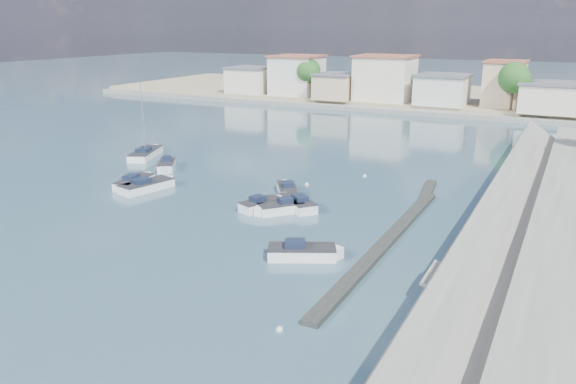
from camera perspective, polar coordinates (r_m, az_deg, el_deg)
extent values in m
plane|color=#284150|center=(70.65, 11.96, 3.88)|extent=(400.00, 400.00, 0.00)
cube|color=slate|center=(42.11, 26.39, -4.98)|extent=(5.00, 90.00, 1.80)
cube|color=slate|center=(42.28, 20.52, -4.19)|extent=(4.17, 90.00, 2.86)
cube|color=slate|center=(34.22, 18.18, -9.82)|extent=(5.31, 3.50, 1.94)
cube|color=black|center=(41.06, 9.93, -5.04)|extent=(1.00, 26.00, 0.35)
cube|color=black|center=(54.03, 13.96, 0.00)|extent=(2.00, 8.05, 0.30)
cube|color=gray|center=(120.84, 18.80, 8.89)|extent=(160.00, 40.00, 1.40)
cube|color=slate|center=(100.35, 16.85, 7.47)|extent=(160.00, 2.50, 0.80)
cube|color=beige|center=(120.41, -3.86, 11.23)|extent=(8.00, 8.00, 5.00)
cube|color=#595960|center=(120.19, -3.89, 12.50)|extent=(8.48, 8.48, 0.35)
cube|color=silver|center=(117.25, 0.92, 11.74)|extent=(9.00, 9.00, 7.50)
cube|color=#99513D|center=(116.98, 0.93, 13.65)|extent=(9.54, 9.54, 0.35)
cube|color=#C9AE8A|center=(110.55, 4.94, 10.60)|extent=(7.00, 8.00, 4.50)
cube|color=#595960|center=(110.32, 4.97, 11.85)|extent=(7.42, 8.48, 0.35)
cube|color=beige|center=(109.18, 9.82, 11.27)|extent=(10.00, 9.00, 8.00)
cube|color=#99513D|center=(108.88, 9.93, 13.46)|extent=(10.60, 9.54, 0.35)
cube|color=silver|center=(105.55, 15.38, 9.93)|extent=(8.50, 8.50, 5.00)
cube|color=#595960|center=(105.29, 15.50, 11.37)|extent=(9.01, 9.01, 0.35)
cube|color=#C9AE8A|center=(106.76, 21.11, 10.17)|extent=(6.50, 7.50, 7.50)
cube|color=#99513D|center=(106.47, 21.33, 12.26)|extent=(6.89, 7.95, 0.35)
cube|color=beige|center=(102.34, 25.22, 8.62)|extent=(9.50, 9.00, 4.50)
cube|color=#595960|center=(102.10, 25.39, 9.96)|extent=(10.07, 9.54, 0.35)
cylinder|color=#38281E|center=(113.02, 2.07, 10.49)|extent=(0.44, 0.44, 3.38)
sphere|color=#1D4416|center=(112.71, 2.09, 12.18)|extent=(4.80, 4.80, 4.80)
sphere|color=#1D4416|center=(111.81, 2.38, 12.03)|extent=(3.60, 3.60, 3.60)
sphere|color=#1D4416|center=(113.43, 1.84, 12.29)|extent=(3.30, 3.30, 3.30)
cylinder|color=#38281E|center=(109.52, 11.43, 9.87)|extent=(0.44, 0.44, 2.93)
sphere|color=#1D4416|center=(109.23, 11.52, 11.37)|extent=(4.16, 4.16, 4.16)
sphere|color=#1D4416|center=(108.54, 11.84, 11.22)|extent=(3.12, 3.12, 3.12)
sphere|color=#1D4416|center=(109.78, 11.25, 11.48)|extent=(2.86, 2.86, 2.86)
cylinder|color=#38281E|center=(101.82, 21.77, 8.72)|extent=(0.44, 0.44, 3.60)
sphere|color=#1D4416|center=(101.46, 21.99, 10.71)|extent=(5.12, 5.12, 5.12)
sphere|color=#1D4416|center=(100.75, 22.48, 10.49)|extent=(3.84, 3.84, 3.84)
sphere|color=#1D4416|center=(102.00, 21.57, 10.87)|extent=(3.52, 3.52, 3.52)
cube|color=white|center=(56.71, -15.35, 0.84)|extent=(2.50, 4.87, 1.00)
cube|color=white|center=(58.31, -14.27, 1.35)|extent=(1.80, 1.80, 1.00)
cube|color=#262628|center=(56.58, -15.39, 1.32)|extent=(2.54, 4.88, 0.08)
cube|color=#162035|center=(56.15, -15.66, 1.44)|extent=(1.33, 1.55, 0.48)
cube|color=white|center=(47.96, -2.75, -1.44)|extent=(2.79, 4.13, 1.00)
cube|color=white|center=(48.96, -1.27, -1.04)|extent=(1.45, 1.45, 1.00)
cube|color=#262628|center=(47.81, -2.76, -0.87)|extent=(2.82, 4.14, 0.08)
cube|color=#162035|center=(47.51, -3.12, -0.68)|extent=(1.30, 1.41, 0.48)
cube|color=white|center=(48.26, 0.99, -1.30)|extent=(4.55, 4.18, 1.00)
cube|color=white|center=(49.95, 0.09, -0.67)|extent=(1.32, 1.32, 1.00)
cube|color=#262628|center=(48.11, 1.00, -0.74)|extent=(4.57, 4.20, 0.08)
cube|color=#162035|center=(47.65, 1.22, -0.61)|extent=(1.71, 1.67, 0.48)
cube|color=white|center=(47.04, -0.71, -1.78)|extent=(3.67, 3.92, 1.00)
cube|color=white|center=(46.50, -2.58, -2.02)|extent=(1.19, 1.19, 1.00)
cube|color=#262628|center=(46.89, -0.72, -1.20)|extent=(3.69, 3.94, 0.08)
cube|color=#162035|center=(46.95, -0.28, -0.87)|extent=(1.48, 1.50, 0.48)
cube|color=white|center=(55.15, -14.21, 0.48)|extent=(3.23, 5.57, 1.00)
cube|color=white|center=(56.40, -12.36, 0.96)|extent=(2.02, 2.02, 1.00)
cube|color=#262628|center=(55.01, -14.24, 0.98)|extent=(3.27, 5.58, 0.08)
cube|color=#162035|center=(54.67, -14.71, 1.11)|extent=(1.62, 1.83, 0.48)
cube|color=white|center=(52.22, -0.11, 0.10)|extent=(3.47, 4.10, 1.00)
cube|color=white|center=(53.81, -0.31, 0.60)|extent=(1.29, 1.29, 1.00)
cube|color=#262628|center=(52.08, -0.11, 0.63)|extent=(3.49, 4.11, 0.08)
cube|color=#162035|center=(51.64, -0.06, 0.77)|extent=(1.45, 1.51, 0.48)
cube|color=white|center=(62.88, -12.23, 2.58)|extent=(3.63, 4.38, 1.00)
cube|color=white|center=(61.14, -12.40, 2.17)|extent=(1.33, 1.33, 1.00)
cube|color=#262628|center=(62.77, -12.26, 3.03)|extent=(3.66, 4.40, 0.08)
cube|color=#162035|center=(63.12, -12.23, 3.33)|extent=(1.51, 1.59, 0.48)
cube|color=white|center=(38.13, 1.41, -6.31)|extent=(4.88, 3.65, 1.00)
cube|color=white|center=(38.21, 4.37, -6.31)|extent=(1.60, 1.60, 1.00)
cube|color=#262628|center=(37.94, 1.42, -5.62)|extent=(4.89, 3.68, 0.08)
cube|color=#162035|center=(37.84, 0.73, -5.28)|extent=(1.72, 1.61, 0.48)
cube|color=white|center=(69.14, -14.26, 3.71)|extent=(4.32, 6.78, 1.00)
cube|color=white|center=(71.74, -13.49, 4.22)|extent=(2.00, 2.00, 1.00)
cube|color=#262628|center=(69.04, -14.29, 4.11)|extent=(4.36, 6.79, 0.08)
cube|color=#162035|center=(68.40, -14.49, 4.19)|extent=(1.94, 2.28, 0.48)
cylinder|color=silver|center=(68.32, -14.53, 7.39)|extent=(0.12, 0.12, 8.00)
cylinder|color=silver|center=(67.80, -14.68, 4.47)|extent=(0.94, 2.27, 0.08)
sphere|color=silver|center=(38.88, -1.14, -6.24)|extent=(0.39, 0.39, 0.39)
sphere|color=silver|center=(38.38, 17.70, -7.39)|extent=(0.39, 0.39, 0.39)
sphere|color=silver|center=(29.82, -0.86, -13.82)|extent=(0.39, 0.39, 0.39)
sphere|color=silver|center=(49.25, 20.17, -2.30)|extent=(0.39, 0.39, 0.39)
sphere|color=silver|center=(55.27, 1.92, 0.76)|extent=(0.39, 0.39, 0.39)
sphere|color=silver|center=(58.90, 7.80, 1.61)|extent=(0.39, 0.39, 0.39)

